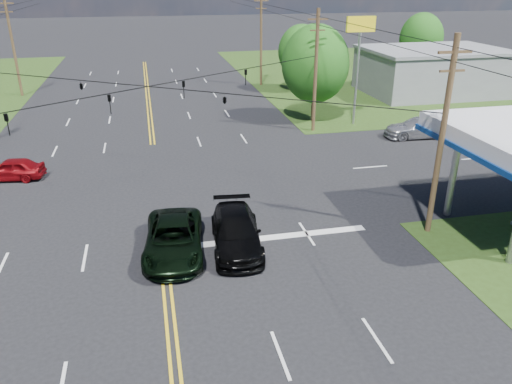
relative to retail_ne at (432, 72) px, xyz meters
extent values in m
plane|color=black|center=(-30.00, -20.00, -2.20)|extent=(280.00, 280.00, 0.00)
cube|color=#273C13|center=(5.00, 12.00, -2.20)|extent=(46.00, 48.00, 0.03)
cube|color=silver|center=(-25.00, -28.00, -2.20)|extent=(10.00, 0.50, 0.02)
cube|color=slate|center=(0.00, 0.00, 0.00)|extent=(14.00, 10.00, 4.40)
cylinder|color=#A5A5AA|center=(-15.00, -27.50, 0.12)|extent=(0.36, 0.36, 4.65)
cylinder|color=#442C1C|center=(-17.00, -29.00, 2.55)|extent=(0.28, 0.28, 9.50)
cube|color=#442C1C|center=(-17.00, -29.00, 6.50)|extent=(1.60, 0.12, 0.12)
cube|color=#442C1C|center=(-17.00, -29.00, 5.70)|extent=(1.20, 0.10, 0.10)
cylinder|color=#442C1C|center=(-17.00, -11.00, 2.55)|extent=(0.28, 0.28, 9.50)
cube|color=#442C1C|center=(-17.00, -11.00, 6.50)|extent=(1.60, 0.12, 0.12)
cube|color=#442C1C|center=(-17.00, -11.00, 5.70)|extent=(1.20, 0.10, 0.10)
cylinder|color=#442C1C|center=(-43.00, 8.00, 2.80)|extent=(0.28, 0.28, 10.00)
cube|color=#442C1C|center=(-43.00, 8.00, 7.00)|extent=(1.60, 0.12, 0.12)
cube|color=#442C1C|center=(-43.00, 8.00, 6.20)|extent=(1.20, 0.10, 0.10)
cylinder|color=#442C1C|center=(-17.00, 8.00, 2.80)|extent=(0.28, 0.28, 10.00)
cube|color=#442C1C|center=(-17.00, 8.00, 7.00)|extent=(1.60, 0.12, 0.12)
cube|color=#442C1C|center=(-17.00, 8.00, 6.20)|extent=(1.20, 0.10, 0.10)
imported|color=black|center=(-36.50, -24.50, 3.22)|extent=(0.17, 0.21, 1.05)
imported|color=black|center=(-32.08, -21.44, 3.22)|extent=(0.17, 0.21, 1.05)
imported|color=black|center=(-27.92, -18.56, 3.22)|extent=(0.17, 0.21, 1.05)
imported|color=black|center=(-23.50, -15.50, 3.22)|extent=(0.17, 0.21, 1.05)
imported|color=black|center=(-33.90, -17.30, 3.50)|extent=(1.24, 0.26, 0.50)
imported|color=black|center=(-26.10, -22.70, 3.50)|extent=(1.24, 0.26, 0.50)
cylinder|color=black|center=(-17.00, -22.00, 6.70)|extent=(0.04, 100.00, 0.04)
cylinder|color=black|center=(-17.00, -22.00, 6.10)|extent=(0.04, 100.00, 0.04)
cylinder|color=#442C1C|center=(-16.00, -8.00, -0.55)|extent=(0.36, 0.36, 3.30)
ellipsoid|color=#235316|center=(-16.00, -8.00, 2.67)|extent=(5.70, 5.70, 6.60)
cylinder|color=#442C1C|center=(-13.50, 4.00, -0.77)|extent=(0.36, 0.36, 2.86)
ellipsoid|color=#235316|center=(-13.50, 4.00, 2.03)|extent=(4.94, 4.94, 5.72)
cylinder|color=#442C1C|center=(4.00, 10.00, -0.66)|extent=(0.36, 0.36, 3.08)
ellipsoid|color=#235316|center=(4.00, 10.00, 2.35)|extent=(5.32, 5.32, 6.16)
imported|color=black|center=(-29.50, -28.50, -1.42)|extent=(3.13, 5.81, 1.55)
imported|color=black|center=(-26.62, -28.50, -1.41)|extent=(2.71, 5.60, 1.57)
imported|color=maroon|center=(-38.78, -17.13, -1.53)|extent=(4.14, 2.13, 1.35)
imported|color=#B0B0B5|center=(-9.49, -14.50, -1.42)|extent=(5.52, 2.56, 1.56)
cylinder|color=#A5A5AA|center=(-13.00, -9.88, 2.19)|extent=(0.20, 0.20, 8.78)
cube|color=yellow|center=(-13.00, -9.88, 5.98)|extent=(2.41, 0.25, 1.21)
camera|label=1|loc=(-30.15, -48.69, 9.53)|focal=35.00mm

